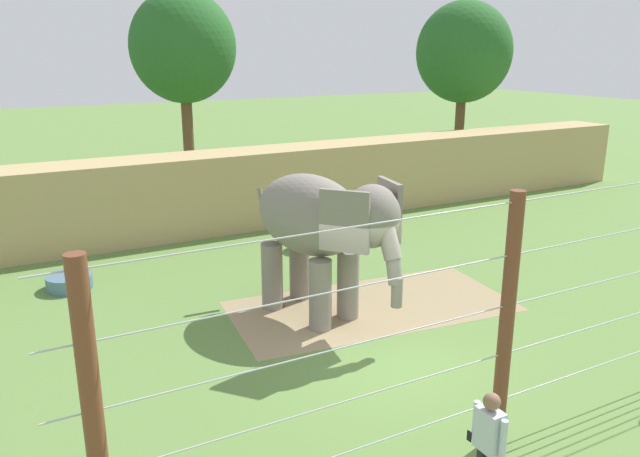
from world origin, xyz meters
The scene contains 10 objects.
ground_plane centered at (0.00, 0.00, 0.00)m, with size 120.00×120.00×0.00m, color #5B7F3D.
dirt_patch centered at (1.22, 2.21, 0.00)m, with size 6.43×3.15×0.01m, color #937F5B.
embankment_wall centered at (0.00, 10.04, 1.25)m, with size 36.00×1.80×2.50m, color tan.
elephant centered at (-0.11, 2.28, 2.13)m, with size 2.34×4.23×3.22m.
enrichment_ball centered at (2.08, 6.74, 0.52)m, with size 1.04×1.04×1.04m, color tan.
cable_fence centered at (0.02, -3.02, 1.96)m, with size 12.18×0.22×3.90m.
zookeeper centered at (-1.11, -4.02, 0.93)m, with size 0.22×0.58×1.67m.
water_tub centered at (-4.76, 6.71, 0.18)m, with size 1.10×1.10×0.35m.
tree_far_left centered at (1.21, 15.95, 5.73)m, with size 4.14×4.14×7.94m.
tree_left_of_centre centered at (13.37, 13.58, 5.51)m, with size 4.27×4.27×7.79m.
Camera 1 is at (-6.22, -9.00, 5.75)m, focal length 35.17 mm.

